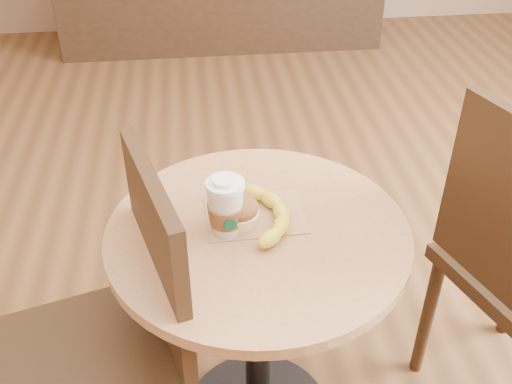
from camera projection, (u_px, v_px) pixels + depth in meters
cafe_table at (258, 291)px, 1.55m from camera, size 0.73×0.73×0.75m
chair_left at (117, 338)px, 1.43m from camera, size 0.53×0.53×0.98m
kraft_bag at (255, 215)px, 1.47m from camera, size 0.25×0.19×0.00m
coffee_cup at (226, 208)px, 1.38m from camera, size 0.09×0.09×0.15m
muffin at (239, 212)px, 1.41m from camera, size 0.09×0.09×0.08m
banana at (259, 213)px, 1.44m from camera, size 0.24×0.31×0.04m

